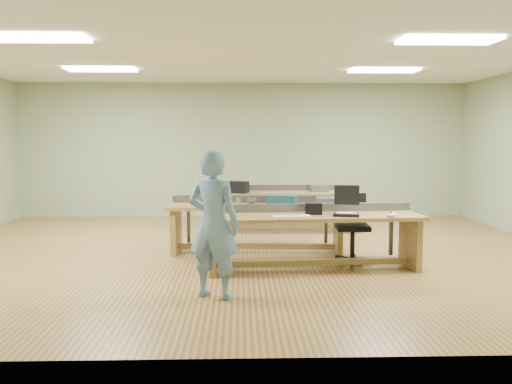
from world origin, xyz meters
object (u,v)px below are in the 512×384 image
task_chair (352,237)px  drinks_can (239,202)px  workbench_front (312,228)px  laptop_base (346,214)px  camera_bag (314,209)px  workbench_back (288,202)px  parts_bin_teal (282,200)px  parts_bin_grey (331,201)px  person (214,224)px  mug (252,201)px  workbench_mid (257,217)px

task_chair → drinks_can: (-1.64, 0.53, 0.45)m
workbench_front → drinks_can: same height
laptop_base → camera_bag: camera_bag is taller
workbench_back → parts_bin_teal: bearing=-97.5°
workbench_front → drinks_can: 1.43m
workbench_front → parts_bin_grey: 1.12m
workbench_back → person: person is taller
workbench_front → person: 1.83m
workbench_back → task_chair: (0.70, -2.60, -0.20)m
parts_bin_grey → mug: size_ratio=3.32×
task_chair → parts_bin_grey: bearing=116.0°
parts_bin_teal → parts_bin_grey: 0.74m
workbench_front → workbench_mid: bearing=119.2°
camera_bag → workbench_front: bearing=-168.2°
camera_bag → parts_bin_teal: bearing=114.0°
laptop_base → workbench_mid: bearing=144.3°
workbench_front → drinks_can: (-1.00, 1.00, 0.25)m
drinks_can → task_chair: bearing=-18.1°
task_chair → parts_bin_teal: 1.23m
drinks_can → workbench_back: bearing=65.6°
workbench_front → parts_bin_grey: bearing=63.9°
mug → drinks_can: (-0.21, -0.17, 0.00)m
person → camera_bag: 1.82m
workbench_front → camera_bag: 0.27m
camera_bag → parts_bin_grey: camera_bag is taller
parts_bin_teal → mug: 0.48m
laptop_base → parts_bin_teal: (-0.76, 1.21, 0.06)m
workbench_back → parts_bin_teal: parts_bin_teal is taller
workbench_mid → parts_bin_grey: parts_bin_grey is taller
workbench_mid → laptop_base: workbench_mid is taller
mug → person: bearing=-100.9°
drinks_can → mug: bearing=40.0°
drinks_can → workbench_mid: bearing=21.2°
workbench_back → parts_bin_grey: parts_bin_grey is taller
person → drinks_can: size_ratio=15.13×
person → parts_bin_teal: bearing=-88.4°
parts_bin_teal → drinks_can: size_ratio=4.01×
camera_bag → mug: bearing=130.8°
workbench_front → workbench_mid: same height
laptop_base → drinks_can: size_ratio=3.05×
workbench_back → person: bearing=-105.3°
workbench_mid → mug: workbench_mid is taller
workbench_front → laptop_base: 0.50m
workbench_mid → laptop_base: 1.71m
person → mug: (0.47, 2.46, -0.03)m
workbench_back → parts_bin_grey: size_ratio=6.61×
camera_bag → mug: (-0.81, 1.17, -0.03)m
camera_bag → parts_bin_teal: camera_bag is taller
workbench_mid → workbench_back: size_ratio=0.97×
task_chair → camera_bag: bearing=-140.2°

